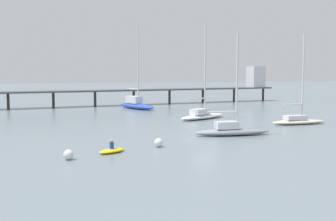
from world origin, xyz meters
The scene contains 9 objects.
ground_plane centered at (0.00, 0.00, 0.00)m, with size 400.00×400.00×0.00m, color slate.
pier centered at (11.00, 44.70, 3.92)m, with size 65.62×13.41×7.99m.
sailboat_cream centered at (15.75, 7.80, 0.67)m, with size 7.91×2.43×11.73m.
sailboat_white centered at (5.49, 16.51, 0.74)m, with size 8.86×6.60×13.41m.
sailboat_blue centered at (-1.00, 34.59, 0.98)m, with size 6.42×9.95×15.54m.
sailboat_gray centered at (3.55, 1.36, 0.69)m, with size 8.55×2.41×10.90m.
dinghy_yellow centered at (-10.10, -4.78, 0.22)m, with size 2.75×2.30×1.14m.
mooring_buoy_far centered at (-13.70, -6.70, 0.40)m, with size 0.81×0.81×0.81m, color silver.
mooring_buoy_mid centered at (-5.63, -3.23, 0.41)m, with size 0.81×0.81×0.81m, color silver.
Camera 1 is at (-14.03, -39.09, 6.95)m, focal length 43.58 mm.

